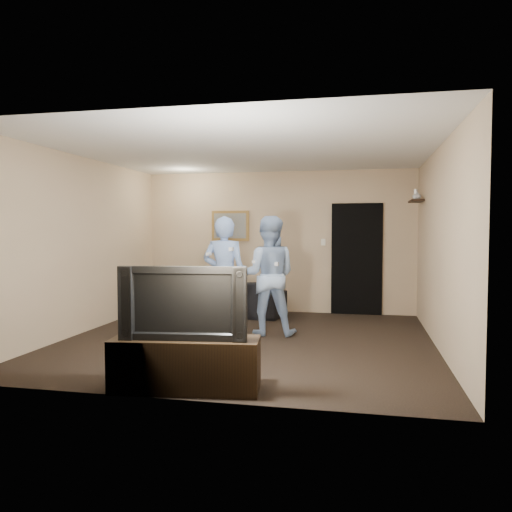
% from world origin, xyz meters
% --- Properties ---
extents(ground, '(5.00, 5.00, 0.00)m').
position_xyz_m(ground, '(0.00, 0.00, 0.00)').
color(ground, black).
rests_on(ground, ground).
extents(ceiling, '(5.00, 5.00, 0.04)m').
position_xyz_m(ceiling, '(0.00, 0.00, 2.60)').
color(ceiling, silver).
rests_on(ceiling, wall_back).
extents(wall_back, '(5.00, 0.04, 2.60)m').
position_xyz_m(wall_back, '(0.00, 2.50, 1.30)').
color(wall_back, tan).
rests_on(wall_back, ground).
extents(wall_front, '(5.00, 0.04, 2.60)m').
position_xyz_m(wall_front, '(0.00, -2.50, 1.30)').
color(wall_front, tan).
rests_on(wall_front, ground).
extents(wall_left, '(0.04, 5.00, 2.60)m').
position_xyz_m(wall_left, '(-2.50, 0.00, 1.30)').
color(wall_left, tan).
rests_on(wall_left, ground).
extents(wall_right, '(0.04, 5.00, 2.60)m').
position_xyz_m(wall_right, '(2.50, 0.00, 1.30)').
color(wall_right, tan).
rests_on(wall_right, ground).
extents(sofa, '(2.22, 1.07, 0.63)m').
position_xyz_m(sofa, '(-0.89, 1.97, 0.31)').
color(sofa, black).
rests_on(sofa, ground).
extents(throw_pillow, '(0.44, 0.18, 0.43)m').
position_xyz_m(throw_pillow, '(-1.39, 1.97, 0.48)').
color(throw_pillow, '#1B5342').
rests_on(throw_pillow, sofa).
extents(painting_frame, '(0.72, 0.05, 0.57)m').
position_xyz_m(painting_frame, '(-0.90, 2.48, 1.60)').
color(painting_frame, olive).
rests_on(painting_frame, wall_back).
extents(painting_canvas, '(0.62, 0.01, 0.47)m').
position_xyz_m(painting_canvas, '(-0.90, 2.45, 1.60)').
color(painting_canvas, slate).
rests_on(painting_canvas, painting_frame).
extents(doorway, '(0.90, 0.06, 2.00)m').
position_xyz_m(doorway, '(1.45, 2.47, 1.00)').
color(doorway, black).
rests_on(doorway, ground).
extents(light_switch, '(0.08, 0.02, 0.12)m').
position_xyz_m(light_switch, '(0.85, 2.48, 1.30)').
color(light_switch, silver).
rests_on(light_switch, wall_back).
extents(wall_shelf, '(0.20, 0.60, 0.03)m').
position_xyz_m(wall_shelf, '(2.39, 1.80, 1.99)').
color(wall_shelf, black).
rests_on(wall_shelf, wall_right).
extents(shelf_vase, '(0.17, 0.17, 0.14)m').
position_xyz_m(shelf_vase, '(2.39, 1.69, 2.07)').
color(shelf_vase, '#B6B5BA').
rests_on(shelf_vase, wall_shelf).
extents(shelf_figurine, '(0.06, 0.06, 0.18)m').
position_xyz_m(shelf_figurine, '(2.39, 1.89, 2.09)').
color(shelf_figurine, silver).
rests_on(shelf_figurine, wall_shelf).
extents(tv_console, '(1.44, 0.62, 0.50)m').
position_xyz_m(tv_console, '(-0.09, -2.23, 0.25)').
color(tv_console, black).
rests_on(tv_console, ground).
extents(television, '(1.21, 0.30, 0.69)m').
position_xyz_m(television, '(-0.09, -2.23, 0.84)').
color(television, black).
rests_on(television, tv_console).
extents(wii_player_left, '(0.63, 0.50, 1.72)m').
position_xyz_m(wii_player_left, '(-0.37, 0.15, 0.86)').
color(wii_player_left, '#7795CF').
rests_on(wii_player_left, ground).
extents(wii_player_right, '(0.89, 0.72, 1.72)m').
position_xyz_m(wii_player_right, '(0.21, 0.44, 0.86)').
color(wii_player_right, '#93AED5').
rests_on(wii_player_right, ground).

